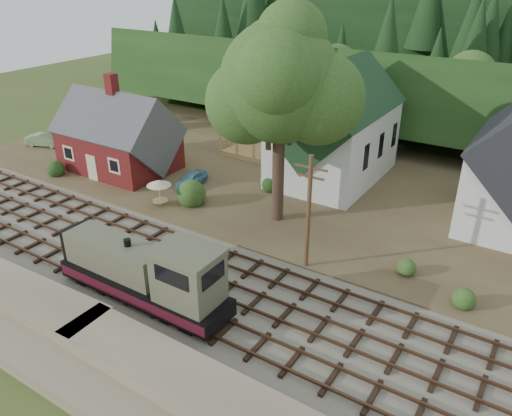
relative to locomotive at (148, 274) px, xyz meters
The scene contains 16 objects.
ground 3.73m from the locomotive, 106.94° to the left, with size 140.00×140.00×0.00m, color #384C1E.
embankment 5.93m from the locomotive, 99.44° to the right, with size 64.00×5.00×1.60m, color #7F7259.
railroad_bed 3.69m from the locomotive, 106.94° to the left, with size 64.00×11.00×0.16m, color #726B5B.
village_flat 21.10m from the locomotive, 92.49° to the left, with size 64.00×26.00×0.30m, color brown.
hillside 45.06m from the locomotive, 91.16° to the left, with size 70.00×28.00×8.00m, color #1E3F19.
ridge 61.04m from the locomotive, 90.86° to the left, with size 80.00×20.00×12.00m, color black.
depot 21.99m from the locomotive, 140.38° to the left, with size 10.80×7.41×9.00m.
church 22.93m from the locomotive, 87.26° to the left, with size 8.40×15.17×13.00m.
timber_frame 25.97m from the locomotive, 105.46° to the left, with size 8.20×6.20×6.99m.
lattice_tower 32.76m from the locomotive, 102.57° to the left, with size 3.20×3.20×12.12m.
big_tree 15.49m from the locomotive, 84.53° to the left, with size 10.90×8.40×14.70m.
telegraph_pole_near 10.45m from the locomotive, 53.42° to the left, with size 2.20×0.28×8.00m.
locomotive is the anchor object (origin of this frame).
car_blue 16.77m from the locomotive, 120.80° to the left, with size 1.46×3.63×1.24m, color #5A9BC0.
car_green 32.01m from the locomotive, 153.82° to the left, with size 1.42×4.07×1.34m, color #7D9F6E.
patio_set 12.83m from the locomotive, 129.61° to the left, with size 1.98×1.98×2.20m.
Camera 1 is at (19.18, -19.92, 18.21)m, focal length 35.00 mm.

